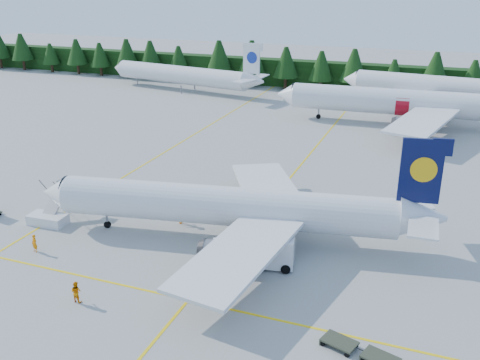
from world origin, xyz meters
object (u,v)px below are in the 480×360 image
(airliner_navy, at_px, (218,206))
(airliner_red, at_px, (398,102))
(service_truck, at_px, (261,251))
(airstairs, at_px, (49,216))

(airliner_navy, distance_m, airliner_red, 51.57)
(service_truck, bearing_deg, airstairs, 167.42)
(airliner_navy, distance_m, service_truck, 6.98)
(airliner_navy, relative_size, airliner_red, 0.85)
(airstairs, xyz_separation_m, service_truck, (23.33, -0.44, 0.63))
(airliner_navy, bearing_deg, airliner_red, 66.36)
(airliner_red, xyz_separation_m, airstairs, (-29.69, -53.37, -3.11))
(service_truck, bearing_deg, airliner_navy, 135.52)
(airliner_red, relative_size, service_truck, 7.21)
(airliner_navy, bearing_deg, airstairs, -179.93)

